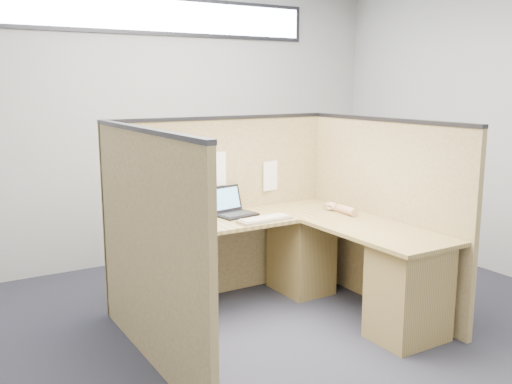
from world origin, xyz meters
TOP-DOWN VIEW (x-y plane):
  - floor at (0.00, 0.00)m, footprint 5.00×5.00m
  - wall_back at (0.00, 2.25)m, footprint 5.00×0.00m
  - clerestory_window at (0.00, 2.23)m, footprint 3.30×0.04m
  - cubicle_partitions at (0.00, 0.43)m, footprint 2.06×1.83m
  - l_desk at (0.18, 0.29)m, footprint 1.95×1.75m
  - laptop at (-0.01, 0.81)m, footprint 0.35×0.35m
  - keyboard at (0.10, 0.48)m, footprint 0.46×0.18m
  - mouse at (0.79, 0.52)m, footprint 0.12×0.09m
  - hand_forearm at (0.80, 0.39)m, footprint 0.10×0.36m
  - blue_poster at (-0.63, 0.97)m, footprint 0.18×0.01m
  - american_flag at (-0.52, 0.96)m, footprint 0.22×0.01m
  - file_holder at (-0.25, 0.94)m, footprint 0.24×0.05m
  - paper_left at (-0.10, 0.97)m, footprint 0.22×0.03m
  - paper_right at (0.49, 0.97)m, footprint 0.20×0.03m

SIDE VIEW (x-z plane):
  - floor at x=0.00m, z-range 0.00..0.00m
  - l_desk at x=0.18m, z-range 0.03..0.76m
  - keyboard at x=0.10m, z-range 0.73..0.76m
  - mouse at x=0.79m, z-range 0.73..0.77m
  - hand_forearm at x=0.80m, z-range 0.73..0.80m
  - cubicle_partitions at x=0.00m, z-range 0.00..1.53m
  - laptop at x=-0.01m, z-range 0.67..0.90m
  - paper_right at x=0.49m, z-range 0.86..1.12m
  - file_holder at x=-0.25m, z-range 0.87..1.18m
  - paper_left at x=-0.10m, z-range 0.95..1.24m
  - american_flag at x=-0.52m, z-range 1.07..1.44m
  - blue_poster at x=-0.63m, z-range 1.19..1.43m
  - wall_back at x=0.00m, z-range -1.10..3.90m
  - clerestory_window at x=0.00m, z-range 2.26..2.64m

